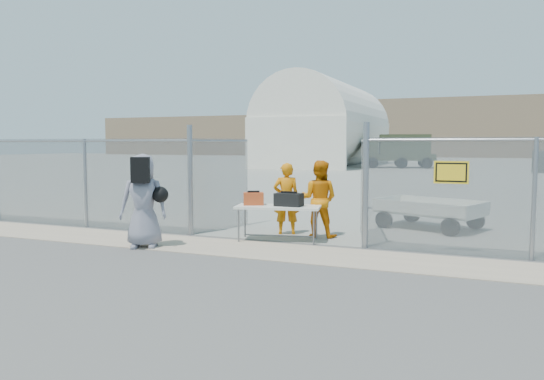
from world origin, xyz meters
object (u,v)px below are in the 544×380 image
at_px(folding_table, 278,223).
at_px(security_worker_left, 286,199).
at_px(security_worker_right, 319,199).
at_px(visitor, 143,201).
at_px(utility_trailer, 430,213).

height_order(folding_table, security_worker_left, security_worker_left).
xyz_separation_m(security_worker_right, visitor, (-2.90, -2.48, 0.09)).
bearing_deg(utility_trailer, security_worker_right, -114.31).
relative_size(folding_table, visitor, 0.95).
height_order(security_worker_left, utility_trailer, security_worker_left).
height_order(visitor, utility_trailer, visitor).
bearing_deg(security_worker_left, folding_table, 77.97).
height_order(security_worker_right, utility_trailer, security_worker_right).
height_order(folding_table, visitor, visitor).
distance_m(folding_table, visitor, 2.84).
xyz_separation_m(security_worker_right, utility_trailer, (2.16, 2.11, -0.48)).
bearing_deg(visitor, folding_table, 12.21).
xyz_separation_m(security_worker_left, utility_trailer, (2.96, 2.07, -0.44)).
bearing_deg(security_worker_right, utility_trailer, -133.69).
xyz_separation_m(folding_table, utility_trailer, (2.83, 2.92, 0.00)).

